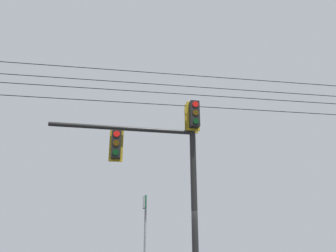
# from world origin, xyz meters

# --- Properties ---
(signal_mast_assembly) EXTENTS (2.68, 4.49, 6.15)m
(signal_mast_assembly) POSITION_xyz_m (-1.02, 0.42, 4.36)
(signal_mast_assembly) COLOR black
(signal_mast_assembly) RESTS_ON ground
(route_sign_primary) EXTENTS (0.23, 0.19, 3.10)m
(route_sign_primary) POSITION_xyz_m (-0.45, 1.47, 1.82)
(route_sign_primary) COLOR slate
(route_sign_primary) RESTS_ON ground
(overhead_wire_span) EXTENTS (10.92, 23.39, 1.22)m
(overhead_wire_span) POSITION_xyz_m (-0.19, -1.30, 6.64)
(overhead_wire_span) COLOR black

